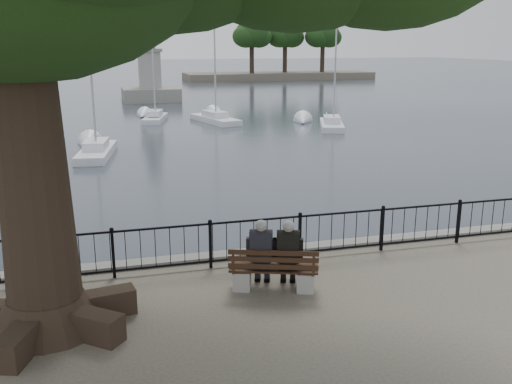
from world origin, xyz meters
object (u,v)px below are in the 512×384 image
object	(u,v)px
person_left	(261,256)
person_right	(288,257)
bench	(273,275)
lion_monument	(150,80)

from	to	relation	value
person_left	person_right	size ratio (longest dim) A/B	1.00
person_left	bench	bearing A→B (deg)	-41.48
person_left	lion_monument	xyz separation A→B (m)	(2.24, 48.70, 0.40)
person_left	person_right	xyz separation A→B (m)	(0.49, -0.17, 0.00)
lion_monument	person_right	bearing A→B (deg)	-92.05
person_right	lion_monument	world-z (taller)	lion_monument
bench	person_right	xyz separation A→B (m)	(0.29, 0.00, 0.34)
person_left	lion_monument	world-z (taller)	lion_monument
person_left	lion_monument	distance (m)	48.76
person_right	lion_monument	distance (m)	48.91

